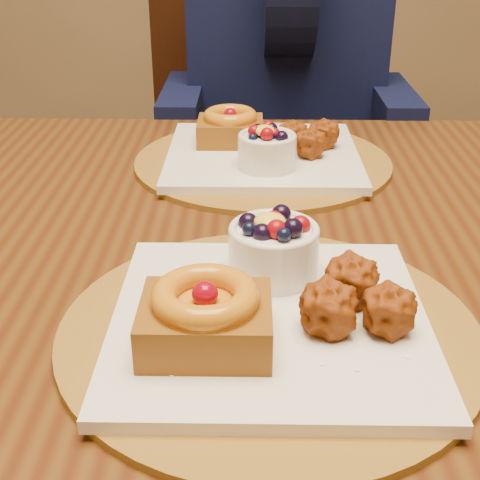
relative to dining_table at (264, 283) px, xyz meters
The scene contains 5 objects.
dining_table is the anchor object (origin of this frame).
place_setting_near 0.24m from the dining_table, 90.71° to the right, with size 0.38×0.38×0.09m.
place_setting_far 0.24m from the dining_table, 90.54° to the left, with size 0.38×0.38×0.08m.
chair_far 0.78m from the dining_table, 96.86° to the left, with size 0.64×0.64×1.01m.
diner 0.73m from the dining_table, 85.58° to the left, with size 0.49×0.48×0.81m.
Camera 1 is at (-0.00, -0.64, 1.10)m, focal length 50.00 mm.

